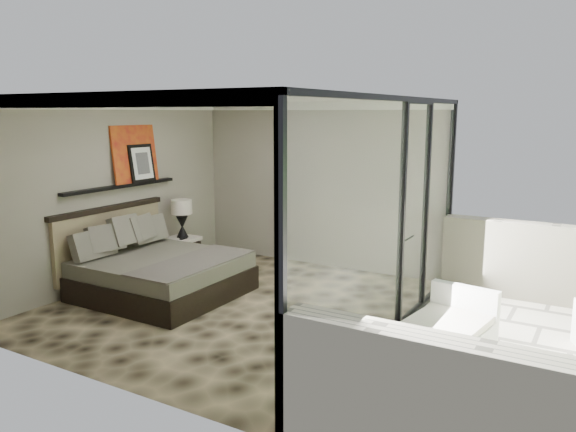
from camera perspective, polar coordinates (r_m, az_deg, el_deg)
The scene contains 13 objects.
floor at distance 7.88m, azimuth -5.50°, elevation -8.99°, with size 5.00×5.00×0.00m, color black.
ceiling at distance 7.43m, azimuth -5.88°, elevation 11.74°, with size 4.50×5.00×0.02m, color silver.
back_wall at distance 9.63m, azimuth 3.07°, elevation 3.19°, with size 4.50×0.02×2.80m, color gray.
left_wall at distance 9.02m, azimuth -17.28°, elevation 2.23°, with size 0.02×5.00×2.80m, color gray.
glass_wall at distance 6.48m, azimuth 10.63°, elevation -0.54°, with size 0.08×5.00×2.80m, color white.
terrace_slab at distance 6.60m, azimuth 22.91°, elevation -14.35°, with size 3.00×5.00×0.12m, color beige.
picture_ledge at distance 9.03m, azimuth -16.59°, elevation 2.92°, with size 0.12×2.20×0.05m, color black.
bed at distance 8.43m, azimuth -13.18°, elevation -5.46°, with size 2.11×2.05×1.17m.
nightstand at distance 9.82m, azimuth -10.66°, elevation -3.69°, with size 0.49×0.49×0.49m, color black.
table_lamp at distance 9.69m, azimuth -10.74°, elevation 0.27°, with size 0.35×0.35×0.65m.
abstract_canvas at distance 9.22m, azimuth -15.32°, elevation 6.10°, with size 0.04×0.90×0.90m, color #B5210F.
framed_print at distance 9.25m, azimuth -14.64°, elevation 5.21°, with size 0.03×0.50×0.60m, color black.
lounger at distance 6.44m, azimuth 15.05°, elevation -12.01°, with size 1.02×1.71×0.63m.
Camera 1 is at (4.39, -6.00, 2.62)m, focal length 35.00 mm.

